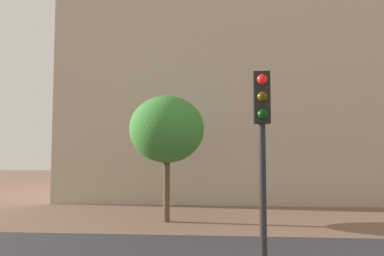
# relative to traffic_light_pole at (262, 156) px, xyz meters

# --- Properties ---
(ground_plane) EXTENTS (120.00, 120.00, 0.00)m
(ground_plane) POSITION_rel_traffic_light_pole_xyz_m (-1.31, 6.91, -3.36)
(ground_plane) COLOR brown
(landmark_building) EXTENTS (28.31, 15.53, 37.51)m
(landmark_building) POSITION_rel_traffic_light_pole_xyz_m (1.69, 25.41, 7.29)
(landmark_building) COLOR #B2A893
(landmark_building) RESTS_ON ground_plane
(traffic_light_pole) EXTENTS (0.28, 0.34, 4.82)m
(traffic_light_pole) POSITION_rel_traffic_light_pole_xyz_m (0.00, 0.00, 0.00)
(traffic_light_pole) COLOR black
(traffic_light_pole) RESTS_ON ground_plane
(tree_curb_far) EXTENTS (3.79, 3.79, 6.34)m
(tree_curb_far) POSITION_rel_traffic_light_pole_xyz_m (-3.44, 12.05, 1.26)
(tree_curb_far) COLOR brown
(tree_curb_far) RESTS_ON ground_plane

